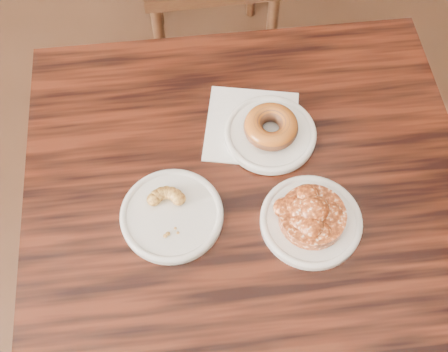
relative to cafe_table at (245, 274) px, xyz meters
name	(u,v)px	position (x,y,z in m)	size (l,w,h in m)	color
room_walls	(41,110)	(-0.23, -0.20, 1.02)	(5.02, 5.02, 2.80)	tan
cafe_table	(245,274)	(0.00, 0.00, 0.00)	(0.80, 0.80, 0.75)	black
napkin	(252,126)	(0.06, 0.15, 0.38)	(0.17, 0.17, 0.00)	white
plate_donut	(270,134)	(0.08, 0.11, 0.39)	(0.17, 0.17, 0.01)	white
plate_cruller	(172,215)	(-0.14, 0.02, 0.38)	(0.18, 0.18, 0.01)	silver
plate_fritter	(311,221)	(0.08, -0.07, 0.38)	(0.17, 0.17, 0.01)	silver
glazed_donut	(271,127)	(0.08, 0.11, 0.41)	(0.10, 0.10, 0.04)	brown
apple_fritter	(313,215)	(0.08, -0.07, 0.41)	(0.16, 0.16, 0.04)	#3E1506
cruller_fragment	(171,211)	(-0.14, 0.02, 0.40)	(0.08, 0.08, 0.02)	brown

